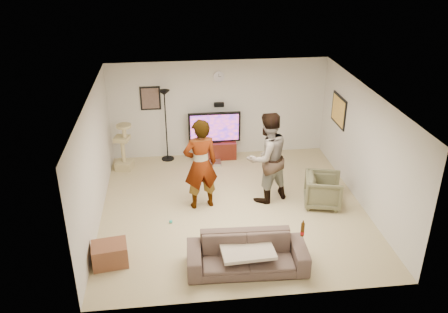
{
  "coord_description": "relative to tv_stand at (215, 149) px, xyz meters",
  "views": [
    {
      "loc": [
        -1.2,
        -8.48,
        5.31
      ],
      "look_at": [
        -0.17,
        0.2,
        1.12
      ],
      "focal_mm": 37.69,
      "sensor_mm": 36.0,
      "label": 1
    }
  ],
  "objects": [
    {
      "name": "toy_ball",
      "position": [
        -1.19,
        -2.94,
        -0.19
      ],
      "size": [
        0.07,
        0.07,
        0.07
      ],
      "primitive_type": "sphere",
      "color": "#23B09D",
      "rests_on": "floor"
    },
    {
      "name": "tv_stand",
      "position": [
        0.0,
        0.0,
        0.0
      ],
      "size": [
        1.09,
        0.45,
        0.45
      ],
      "primitive_type": "cube",
      "color": "#44140C",
      "rests_on": "floor"
    },
    {
      "name": "person_right",
      "position": [
        0.9,
        -2.22,
        0.78
      ],
      "size": [
        1.2,
        1.09,
        2.01
      ],
      "primitive_type": "imported",
      "rotation": [
        0.0,
        0.0,
        3.56
      ],
      "color": "#265D96",
      "rests_on": "floor"
    },
    {
      "name": "tv_screen",
      "position": [
        0.0,
        -0.04,
        0.62
      ],
      "size": [
        1.21,
        0.01,
        0.69
      ],
      "primitive_type": "cube",
      "color": "#D6434C",
      "rests_on": "tv"
    },
    {
      "name": "armchair",
      "position": [
        2.06,
        -2.6,
        0.12
      ],
      "size": [
        0.92,
        0.9,
        0.69
      ],
      "primitive_type": "imported",
      "rotation": [
        0.0,
        0.0,
        1.32
      ],
      "color": "brown",
      "rests_on": "floor"
    },
    {
      "name": "wall_back",
      "position": [
        0.14,
        0.25,
        1.02
      ],
      "size": [
        5.5,
        0.04,
        2.5
      ],
      "primitive_type": "cube",
      "color": "silver",
      "rests_on": "floor"
    },
    {
      "name": "cat_tree",
      "position": [
        -2.28,
        -0.38,
        0.37
      ],
      "size": [
        0.46,
        0.46,
        1.19
      ],
      "primitive_type": "cube",
      "rotation": [
        0.0,
        0.0,
        -0.24
      ],
      "color": "tan",
      "rests_on": "floor"
    },
    {
      "name": "picture_back",
      "position": [
        -1.56,
        0.23,
        1.37
      ],
      "size": [
        0.42,
        0.03,
        0.52
      ],
      "primitive_type": "cube",
      "color": "brown",
      "rests_on": "wall_back"
    },
    {
      "name": "wall_right",
      "position": [
        2.89,
        -2.5,
        1.02
      ],
      "size": [
        0.04,
        5.5,
        2.5
      ],
      "primitive_type": "cube",
      "color": "silver",
      "rests_on": "floor"
    },
    {
      "name": "wall_speaker",
      "position": [
        0.14,
        0.19,
        1.15
      ],
      "size": [
        0.25,
        0.1,
        0.1
      ],
      "primitive_type": "cube",
      "color": "black",
      "rests_on": "wall_back"
    },
    {
      "name": "ceiling",
      "position": [
        0.14,
        -2.5,
        2.28
      ],
      "size": [
        5.5,
        5.5,
        0.02
      ],
      "primitive_type": "cube",
      "color": "white",
      "rests_on": "wall_back"
    },
    {
      "name": "sofa",
      "position": [
        0.11,
        -4.51,
        0.08
      ],
      "size": [
        2.1,
        0.89,
        0.6
      ],
      "primitive_type": "imported",
      "rotation": [
        0.0,
        0.0,
        -0.04
      ],
      "color": "#4E3D37",
      "rests_on": "floor"
    },
    {
      "name": "wall_clock",
      "position": [
        0.14,
        0.22,
        1.87
      ],
      "size": [
        0.26,
        0.04,
        0.26
      ],
      "primitive_type": "cylinder",
      "rotation": [
        1.57,
        0.0,
        0.0
      ],
      "color": "white",
      "rests_on": "wall_back"
    },
    {
      "name": "person_left",
      "position": [
        -0.52,
        -2.35,
        0.76
      ],
      "size": [
        0.8,
        0.61,
        1.98
      ],
      "primitive_type": "imported",
      "rotation": [
        0.0,
        0.0,
        3.35
      ],
      "color": "gray",
      "rests_on": "floor"
    },
    {
      "name": "beer_bottle",
      "position": [
        1.06,
        -4.51,
        0.5
      ],
      "size": [
        0.06,
        0.06,
        0.25
      ],
      "primitive_type": "cylinder",
      "color": "#402305",
      "rests_on": "sofa"
    },
    {
      "name": "floor",
      "position": [
        0.14,
        -2.5,
        -0.24
      ],
      "size": [
        5.5,
        5.5,
        0.02
      ],
      "primitive_type": "cube",
      "color": "tan",
      "rests_on": "ground"
    },
    {
      "name": "side_table",
      "position": [
        -2.26,
        -4.1,
        -0.02
      ],
      "size": [
        0.67,
        0.54,
        0.41
      ],
      "primitive_type": "cube",
      "rotation": [
        0.0,
        0.0,
        0.14
      ],
      "color": "brown",
      "rests_on": "floor"
    },
    {
      "name": "picture_right",
      "position": [
        2.87,
        -0.9,
        1.27
      ],
      "size": [
        0.03,
        0.78,
        0.62
      ],
      "primitive_type": "cube",
      "color": "gold",
      "rests_on": "wall_right"
    },
    {
      "name": "wall_left",
      "position": [
        -2.61,
        -2.5,
        1.02
      ],
      "size": [
        0.04,
        5.5,
        2.5
      ],
      "primitive_type": "cube",
      "color": "silver",
      "rests_on": "floor"
    },
    {
      "name": "console_box",
      "position": [
        -0.08,
        -0.4,
        -0.19
      ],
      "size": [
        0.4,
        0.3,
        0.07
      ],
      "primitive_type": "cube",
      "color": "silver",
      "rests_on": "floor"
    },
    {
      "name": "tv",
      "position": [
        0.0,
        0.0,
        0.62
      ],
      "size": [
        1.32,
        0.08,
        0.78
      ],
      "primitive_type": "cube",
      "color": "black",
      "rests_on": "tv_stand"
    },
    {
      "name": "floor_lamp",
      "position": [
        -1.21,
        0.04,
        0.69
      ],
      "size": [
        0.32,
        0.32,
        1.84
      ],
      "primitive_type": "cylinder",
      "color": "black",
      "rests_on": "floor"
    },
    {
      "name": "wall_front",
      "position": [
        0.14,
        -5.25,
        1.02
      ],
      "size": [
        5.5,
        0.04,
        2.5
      ],
      "primitive_type": "cube",
      "color": "silver",
      "rests_on": "floor"
    },
    {
      "name": "throw_blanket",
      "position": [
        0.11,
        -4.51,
        0.18
      ],
      "size": [
        0.94,
        0.75,
        0.06
      ],
      "primitive_type": "cube",
      "rotation": [
        0.0,
        0.0,
        0.05
      ],
      "color": "beige",
      "rests_on": "sofa"
    }
  ]
}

